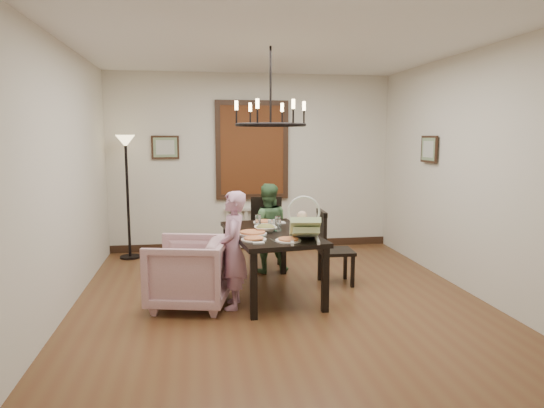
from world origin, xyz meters
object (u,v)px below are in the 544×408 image
object	(u,v)px
drinking_glass	(278,225)
chair_far	(267,233)
chair_right	(336,247)
baby_bouncer	(305,226)
seated_man	(267,236)
floor_lamp	(128,199)
elderly_woman	(233,260)
dining_table	(271,239)
armchair	(189,272)

from	to	relation	value
drinking_glass	chair_far	bearing A→B (deg)	88.24
chair_right	baby_bouncer	bearing A→B (deg)	145.97
seated_man	floor_lamp	bearing A→B (deg)	-23.98
chair_far	drinking_glass	bearing A→B (deg)	-88.05
baby_bouncer	floor_lamp	size ratio (longest dim) A/B	0.28
elderly_woman	baby_bouncer	xyz separation A→B (m)	(0.74, -0.17, 0.38)
dining_table	chair_far	world-z (taller)	chair_far
seated_man	chair_right	bearing A→B (deg)	144.24
chair_right	floor_lamp	world-z (taller)	floor_lamp
baby_bouncer	seated_man	bearing A→B (deg)	106.84
dining_table	seated_man	distance (m)	0.92
armchair	elderly_woman	size ratio (longest dim) A/B	0.79
chair_right	floor_lamp	size ratio (longest dim) A/B	0.52
chair_far	baby_bouncer	distance (m)	1.68
chair_right	baby_bouncer	distance (m)	1.08
chair_far	baby_bouncer	world-z (taller)	baby_bouncer
chair_right	baby_bouncer	xyz separation A→B (m)	(-0.59, -0.80, 0.43)
armchair	drinking_glass	bearing A→B (deg)	118.51
chair_far	armchair	distance (m)	1.72
chair_right	elderly_woman	bearing A→B (deg)	117.54
chair_far	seated_man	world-z (taller)	seated_man
dining_table	baby_bouncer	distance (m)	0.66
baby_bouncer	dining_table	bearing A→B (deg)	126.31
seated_man	baby_bouncer	xyz separation A→B (m)	(0.18, -1.46, 0.40)
chair_right	dining_table	bearing A→B (deg)	108.41
armchair	seated_man	world-z (taller)	seated_man
chair_far	drinking_glass	world-z (taller)	chair_far
armchair	seated_man	distance (m)	1.57
dining_table	seated_man	bearing A→B (deg)	76.95
floor_lamp	armchair	bearing A→B (deg)	-68.04
baby_bouncer	chair_far	bearing A→B (deg)	105.14
chair_far	drinking_glass	xyz separation A→B (m)	(-0.03, -1.07, 0.31)
drinking_glass	baby_bouncer	bearing A→B (deg)	-71.80
chair_far	drinking_glass	size ratio (longest dim) A/B	7.22
dining_table	elderly_woman	size ratio (longest dim) A/B	1.61
drinking_glass	floor_lamp	xyz separation A→B (m)	(-1.93, 1.97, 0.09)
chair_right	elderly_woman	xyz separation A→B (m)	(-1.33, -0.63, 0.05)
seated_man	baby_bouncer	world-z (taller)	baby_bouncer
chair_right	elderly_woman	world-z (taller)	elderly_woman
dining_table	elderly_woman	world-z (taller)	elderly_woman
dining_table	armchair	xyz separation A→B (m)	(-0.93, -0.27, -0.28)
drinking_glass	elderly_woman	bearing A→B (deg)	-145.33
baby_bouncer	drinking_glass	size ratio (longest dim) A/B	3.61
dining_table	chair_right	bearing A→B (deg)	9.21
baby_bouncer	elderly_woman	bearing A→B (deg)	176.83
dining_table	baby_bouncer	size ratio (longest dim) A/B	3.38
chair_far	floor_lamp	distance (m)	2.20
drinking_glass	floor_lamp	size ratio (longest dim) A/B	0.08
floor_lamp	chair_right	bearing A→B (deg)	-32.55
dining_table	chair_far	bearing A→B (deg)	76.42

